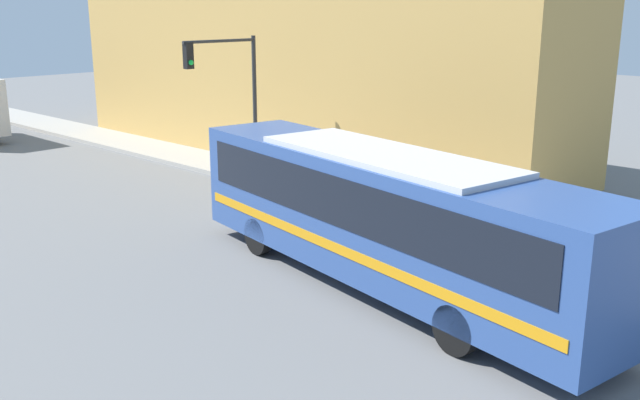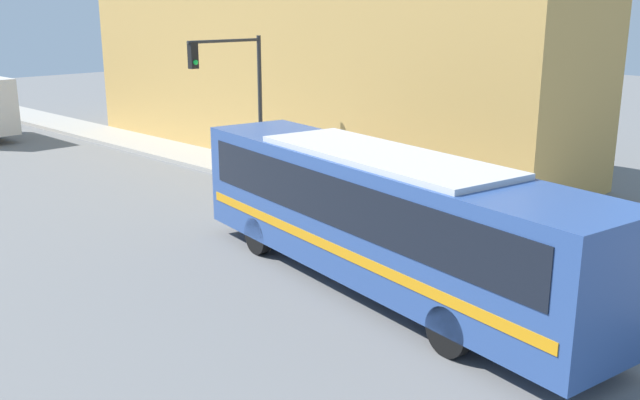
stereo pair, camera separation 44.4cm
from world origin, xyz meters
name	(u,v)px [view 2 (the right image)]	position (x,y,z in m)	size (l,w,h in m)	color
ground_plane	(415,299)	(0.00, 0.00, 0.00)	(120.00, 120.00, 0.00)	slate
sidewalk	(155,147)	(5.80, 20.00, 0.09)	(2.61, 70.00, 0.18)	#A8A399
building_facade	(308,66)	(10.11, 13.88, 4.01)	(6.00, 25.77, 8.02)	tan
city_bus	(381,211)	(-0.06, 1.05, 1.94)	(4.61, 12.69, 3.34)	#2D4C8C
fire_hydrant	(463,215)	(5.10, 2.14, 0.53)	(0.26, 0.35, 0.71)	gold
traffic_light_pole	(237,83)	(4.14, 11.56, 3.86)	(3.28, 0.35, 5.37)	#2D2D2D
parking_meter	(272,159)	(5.10, 10.74, 0.99)	(0.14, 0.14, 1.19)	#2D2D2D
pedestrian_near_corner	(346,169)	(5.75, 7.53, 0.99)	(0.34, 0.34, 1.60)	#47382D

